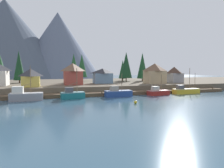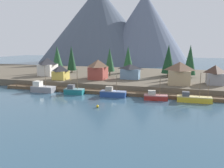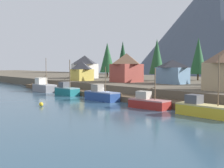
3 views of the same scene
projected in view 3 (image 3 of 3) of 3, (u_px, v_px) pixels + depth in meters
The scene contains 18 objects.
ground_plane at pixel (171, 95), 69.72m from camera, with size 400.00×400.00×1.00m, color #335166.
dock at pixel (115, 96), 58.20m from camera, with size 80.00×4.00×1.60m.
shoreline_bank at pixel (199, 86), 77.24m from camera, with size 400.00×56.00×2.50m, color brown.
mountain_west_peak at pixel (217, 23), 175.88m from camera, with size 106.52×106.52×65.06m, color #475160.
fishing_boat_grey at pixel (44, 87), 74.34m from camera, with size 7.77×3.22×8.75m.
fishing_boat_teal at pixel (67, 90), 65.46m from camera, with size 6.28×3.26×8.11m.
fishing_boat_blue at pixel (101, 95), 55.62m from camera, with size 7.81×3.03×6.60m.
fishing_boat_red at pixel (149, 102), 45.67m from camera, with size 6.87×3.48×6.42m.
fishing_boat_yellow at pixel (207, 110), 38.01m from camera, with size 9.12×2.72×8.23m.
house_red at pixel (127, 67), 74.07m from camera, with size 6.27×7.01×7.46m.
house_yellow at pixel (82, 71), 80.98m from camera, with size 5.28×5.20×5.51m.
house_white at pixel (85, 67), 94.70m from camera, with size 6.57×7.04×7.59m.
house_blue at pixel (172, 71), 67.62m from camera, with size 7.31×4.85×5.68m.
conifer_near_left at pixel (107, 58), 102.53m from camera, with size 5.34×5.34×12.42m.
conifer_near_right at pixel (198, 56), 82.78m from camera, with size 4.74×4.74×12.38m.
conifer_mid_right at pixel (157, 56), 79.01m from camera, with size 4.20×4.20×11.63m.
conifer_centre at pixel (123, 58), 98.45m from camera, with size 4.34×4.34×12.65m.
channel_buoy at pixel (41, 104), 47.84m from camera, with size 0.70×0.70×0.70m, color gold.
Camera 3 is at (44.27, -35.33, 6.90)m, focal length 45.79 mm.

